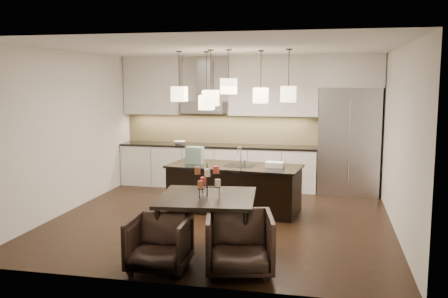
% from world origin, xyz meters
% --- Properties ---
extents(floor, '(5.50, 5.50, 0.02)m').
position_xyz_m(floor, '(0.00, 0.00, -0.01)').
color(floor, black).
rests_on(floor, ground).
extents(ceiling, '(5.50, 5.50, 0.02)m').
position_xyz_m(ceiling, '(0.00, 0.00, 2.81)').
color(ceiling, white).
rests_on(ceiling, wall_back).
extents(wall_back, '(5.50, 0.02, 2.80)m').
position_xyz_m(wall_back, '(0.00, 2.76, 1.40)').
color(wall_back, silver).
rests_on(wall_back, ground).
extents(wall_front, '(5.50, 0.02, 2.80)m').
position_xyz_m(wall_front, '(0.00, -2.76, 1.40)').
color(wall_front, silver).
rests_on(wall_front, ground).
extents(wall_left, '(0.02, 5.50, 2.80)m').
position_xyz_m(wall_left, '(-2.76, 0.00, 1.40)').
color(wall_left, silver).
rests_on(wall_left, ground).
extents(wall_right, '(0.02, 5.50, 2.80)m').
position_xyz_m(wall_right, '(2.76, 0.00, 1.40)').
color(wall_right, silver).
rests_on(wall_right, ground).
extents(refrigerator, '(1.20, 0.72, 2.15)m').
position_xyz_m(refrigerator, '(2.10, 2.38, 1.07)').
color(refrigerator, '#B7B7BA').
rests_on(refrigerator, floor).
extents(fridge_panel, '(1.26, 0.72, 0.65)m').
position_xyz_m(fridge_panel, '(2.10, 2.38, 2.47)').
color(fridge_panel, silver).
rests_on(fridge_panel, refrigerator).
extents(lower_cabinets, '(4.21, 0.62, 0.88)m').
position_xyz_m(lower_cabinets, '(-0.62, 2.43, 0.44)').
color(lower_cabinets, silver).
rests_on(lower_cabinets, floor).
extents(countertop, '(4.21, 0.66, 0.04)m').
position_xyz_m(countertop, '(-0.62, 2.43, 0.90)').
color(countertop, black).
rests_on(countertop, lower_cabinets).
extents(backsplash, '(4.21, 0.02, 0.63)m').
position_xyz_m(backsplash, '(-0.62, 2.73, 1.24)').
color(backsplash, beige).
rests_on(backsplash, countertop).
extents(upper_cab_left, '(1.25, 0.35, 1.25)m').
position_xyz_m(upper_cab_left, '(-2.10, 2.57, 2.17)').
color(upper_cab_left, silver).
rests_on(upper_cab_left, wall_back).
extents(upper_cab_right, '(1.85, 0.35, 1.25)m').
position_xyz_m(upper_cab_right, '(0.55, 2.57, 2.17)').
color(upper_cab_right, silver).
rests_on(upper_cab_right, wall_back).
extents(hood_canopy, '(0.90, 0.52, 0.24)m').
position_xyz_m(hood_canopy, '(-0.93, 2.48, 1.72)').
color(hood_canopy, '#B7B7BA').
rests_on(hood_canopy, wall_back).
extents(hood_chimney, '(0.30, 0.28, 0.96)m').
position_xyz_m(hood_chimney, '(-0.93, 2.59, 2.32)').
color(hood_chimney, '#B7B7BA').
rests_on(hood_chimney, hood_canopy).
extents(fruit_bowl, '(0.32, 0.32, 0.06)m').
position_xyz_m(fruit_bowl, '(-1.46, 2.38, 0.95)').
color(fruit_bowl, silver).
rests_on(fruit_bowl, countertop).
extents(island_body, '(2.32, 1.15, 0.78)m').
position_xyz_m(island_body, '(0.11, 0.54, 0.39)').
color(island_body, black).
rests_on(island_body, floor).
extents(island_top, '(2.40, 1.23, 0.04)m').
position_xyz_m(island_top, '(0.11, 0.54, 0.80)').
color(island_top, black).
rests_on(island_top, island_body).
extents(faucet, '(0.11, 0.22, 0.34)m').
position_xyz_m(faucet, '(0.21, 0.62, 0.99)').
color(faucet, silver).
rests_on(faucet, island_top).
extents(tote_bag, '(0.32, 0.20, 0.30)m').
position_xyz_m(tote_bag, '(-0.61, 0.55, 0.97)').
color(tote_bag, '#194C38').
rests_on(tote_bag, island_top).
extents(food_container, '(0.33, 0.25, 0.09)m').
position_xyz_m(food_container, '(0.83, 0.50, 0.86)').
color(food_container, silver).
rests_on(food_container, island_top).
extents(dining_table, '(1.40, 1.40, 0.76)m').
position_xyz_m(dining_table, '(0.15, -1.56, 0.38)').
color(dining_table, black).
rests_on(dining_table, floor).
extents(candelabra, '(0.40, 0.40, 0.44)m').
position_xyz_m(candelabra, '(0.15, -1.56, 0.98)').
color(candelabra, black).
rests_on(candelabra, dining_table).
extents(candle_a, '(0.08, 0.08, 0.10)m').
position_xyz_m(candle_a, '(0.29, -1.54, 0.94)').
color(candle_a, beige).
rests_on(candle_a, candelabra).
extents(candle_b, '(0.08, 0.08, 0.10)m').
position_xyz_m(candle_b, '(0.06, -1.45, 0.94)').
color(candle_b, red).
rests_on(candle_b, candelabra).
extents(candle_c, '(0.08, 0.08, 0.10)m').
position_xyz_m(candle_c, '(0.09, -1.69, 0.94)').
color(candle_c, '#A15231').
rests_on(candle_c, candelabra).
extents(candle_d, '(0.08, 0.08, 0.10)m').
position_xyz_m(candle_d, '(0.25, -1.46, 1.10)').
color(candle_d, red).
rests_on(candle_d, candelabra).
extents(candle_e, '(0.08, 0.08, 0.10)m').
position_xyz_m(candle_e, '(0.02, -1.55, 1.10)').
color(candle_e, '#A15231').
rests_on(candle_e, candelabra).
extents(candle_f, '(0.08, 0.08, 0.10)m').
position_xyz_m(candle_f, '(0.18, -1.69, 1.10)').
color(candle_f, beige).
rests_on(candle_f, candelabra).
extents(armchair_left, '(0.75, 0.76, 0.66)m').
position_xyz_m(armchair_left, '(-0.25, -2.37, 0.33)').
color(armchair_left, black).
rests_on(armchair_left, floor).
extents(armchair_right, '(0.95, 0.96, 0.74)m').
position_xyz_m(armchair_right, '(0.72, -2.26, 0.37)').
color(armchair_right, black).
rests_on(armchair_right, floor).
extents(pendant_a, '(0.24, 0.24, 0.26)m').
position_xyz_m(pendant_a, '(-0.87, 0.53, 2.06)').
color(pendant_a, beige).
rests_on(pendant_a, ceiling).
extents(pendant_b, '(0.24, 0.24, 0.26)m').
position_xyz_m(pendant_b, '(-0.44, 0.77, 1.90)').
color(pendant_b, beige).
rests_on(pendant_b, ceiling).
extents(pendant_c, '(0.24, 0.24, 0.26)m').
position_xyz_m(pendant_c, '(0.06, 0.29, 2.20)').
color(pendant_c, beige).
rests_on(pendant_c, ceiling).
extents(pendant_d, '(0.24, 0.24, 0.26)m').
position_xyz_m(pendant_d, '(0.55, 0.67, 2.03)').
color(pendant_d, beige).
rests_on(pendant_d, ceiling).
extents(pendant_e, '(0.24, 0.24, 0.26)m').
position_xyz_m(pendant_e, '(1.05, 0.35, 2.07)').
color(pendant_e, beige).
rests_on(pendant_e, ceiling).
extents(pendant_f, '(0.24, 0.24, 0.26)m').
position_xyz_m(pendant_f, '(-0.24, 0.26, 2.00)').
color(pendant_f, beige).
rests_on(pendant_f, ceiling).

